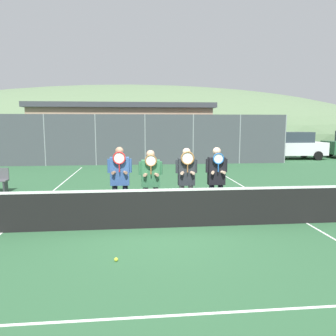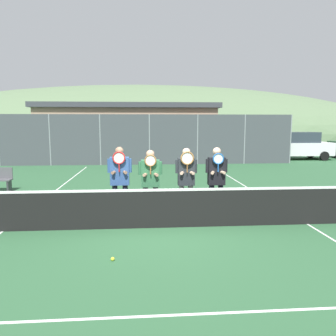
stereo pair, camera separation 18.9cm
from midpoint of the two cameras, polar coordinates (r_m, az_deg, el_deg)
ground_plane at (r=7.68m, az=-1.90°, el=-10.37°), size 120.00×120.00×0.00m
hill_distant at (r=59.42m, az=-5.26°, el=5.36°), size 90.51×50.28×17.60m
clubhouse_building at (r=25.74m, az=-8.05°, el=6.69°), size 13.44×5.50×3.88m
fence_back at (r=19.23m, az=-4.29°, el=4.94°), size 17.15×0.06×2.93m
tennis_net at (r=7.55m, az=-1.91°, el=-6.94°), size 9.50×0.09×1.02m
court_line_left_sideline at (r=10.99m, az=-21.76°, el=-5.36°), size 0.05×16.00×0.01m
court_line_right_sideline at (r=11.30m, az=15.26°, el=-4.74°), size 0.05×16.00×0.01m
court_line_service_near at (r=4.50m, az=1.36°, el=-24.20°), size 7.06×0.05×0.01m
player_leftmost at (r=8.20m, az=-9.04°, el=-1.53°), size 0.60×0.34×1.82m
player_center_left at (r=8.10m, az=-3.71°, el=-1.90°), size 0.59×0.34×1.75m
player_center_right at (r=8.19m, az=2.56°, el=-1.67°), size 0.54×0.34×1.79m
player_rightmost at (r=8.29m, az=7.77°, el=-1.58°), size 0.55×0.34×1.81m
car_far_left at (r=21.88m, az=-18.34°, el=3.37°), size 4.08×2.03×1.72m
car_left_of_center at (r=21.79m, az=-4.89°, el=3.83°), size 4.72×1.90×1.83m
car_center at (r=22.23m, az=8.59°, el=3.89°), size 4.24×1.97×1.86m
car_right_of_center at (r=23.77m, az=20.50°, el=3.71°), size 4.38×1.97×1.84m
tennis_ball_on_court at (r=6.01m, az=-9.95°, el=-15.41°), size 0.07×0.07×0.07m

